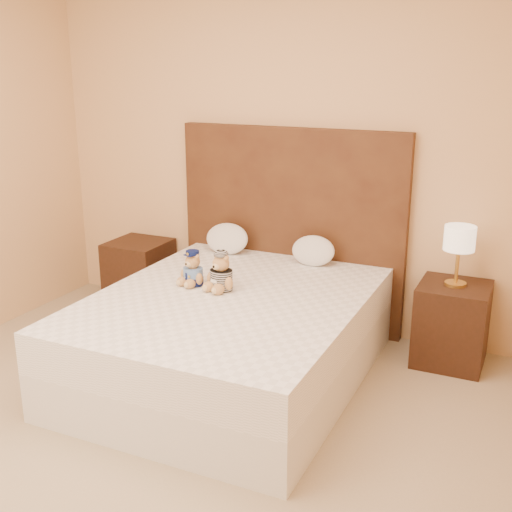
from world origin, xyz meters
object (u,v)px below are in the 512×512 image
(lamp, at_px, (459,241))
(nightstand_right, at_px, (451,324))
(teddy_prisoner, at_px, (221,272))
(pillow_left, at_px, (227,237))
(bed, at_px, (230,336))
(nightstand_left, at_px, (140,274))
(teddy_police, at_px, (193,268))
(pillow_right, at_px, (313,249))

(lamp, bearing_deg, nightstand_right, 0.00)
(teddy_prisoner, relative_size, pillow_left, 0.72)
(bed, distance_m, teddy_prisoner, 0.42)
(nightstand_left, bearing_deg, teddy_prisoner, -32.26)
(lamp, bearing_deg, bed, -147.38)
(bed, relative_size, teddy_police, 8.71)
(bed, xyz_separation_m, nightstand_left, (-1.25, 0.80, -0.00))
(teddy_prisoner, xyz_separation_m, pillow_right, (0.35, 0.76, -0.01))
(nightstand_left, distance_m, teddy_police, 1.24)
(teddy_police, distance_m, pillow_left, 0.75)
(lamp, height_order, teddy_police, lamp)
(nightstand_right, bearing_deg, bed, -147.38)
(nightstand_left, height_order, lamp, lamp)
(pillow_right, bearing_deg, nightstand_right, -1.72)
(teddy_police, xyz_separation_m, pillow_left, (-0.13, 0.74, 0.01))
(lamp, bearing_deg, pillow_left, 178.99)
(bed, height_order, teddy_prisoner, teddy_prisoner)
(pillow_right, bearing_deg, teddy_prisoner, -114.55)
(nightstand_right, distance_m, lamp, 0.57)
(nightstand_right, xyz_separation_m, teddy_prisoner, (-1.35, -0.73, 0.40))
(teddy_police, relative_size, pillow_right, 0.72)
(nightstand_right, relative_size, teddy_prisoner, 2.22)
(bed, bearing_deg, lamp, 32.62)
(bed, relative_size, teddy_prisoner, 8.06)
(bed, bearing_deg, pillow_right, 73.34)
(teddy_police, bearing_deg, nightstand_left, 158.84)
(teddy_prisoner, bearing_deg, teddy_police, -168.19)
(lamp, bearing_deg, nightstand_left, 180.00)
(nightstand_right, relative_size, lamp, 1.38)
(nightstand_left, distance_m, teddy_prisoner, 1.42)
(nightstand_left, bearing_deg, teddy_police, -37.26)
(teddy_police, bearing_deg, lamp, 40.59)
(bed, height_order, pillow_right, pillow_right)
(teddy_prisoner, relative_size, pillow_right, 0.78)
(lamp, distance_m, teddy_police, 1.73)
(nightstand_left, xyz_separation_m, teddy_prisoner, (1.15, -0.73, 0.40))
(lamp, xyz_separation_m, pillow_left, (-1.70, 0.03, -0.18))
(pillow_right, bearing_deg, pillow_left, 180.00)
(nightstand_right, relative_size, pillow_left, 1.59)
(bed, height_order, teddy_police, teddy_police)
(lamp, relative_size, pillow_right, 1.25)
(teddy_police, height_order, pillow_right, teddy_police)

